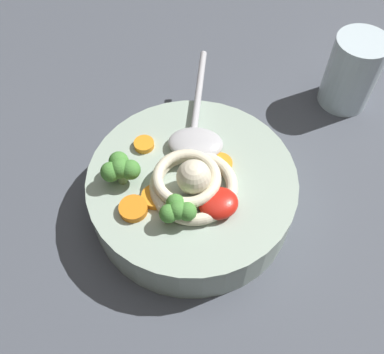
# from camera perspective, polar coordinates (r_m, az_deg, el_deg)

# --- Properties ---
(table_slab) EXTENTS (1.19, 1.19, 0.03)m
(table_slab) POSITION_cam_1_polar(r_m,az_deg,el_deg) (0.52, 4.63, -4.93)
(table_slab) COLOR #474C56
(table_slab) RESTS_ON ground
(soup_bowl) EXTENTS (0.22, 0.22, 0.06)m
(soup_bowl) POSITION_cam_1_polar(r_m,az_deg,el_deg) (0.48, 0.00, -1.82)
(soup_bowl) COLOR #9EB2A3
(soup_bowl) RESTS_ON table_slab
(noodle_pile) EXTENTS (0.10, 0.10, 0.04)m
(noodle_pile) POSITION_cam_1_polar(r_m,az_deg,el_deg) (0.44, -0.06, -0.54)
(noodle_pile) COLOR beige
(noodle_pile) RESTS_ON soup_bowl
(soup_spoon) EXTENTS (0.10, 0.17, 0.02)m
(soup_spoon) POSITION_cam_1_polar(r_m,az_deg,el_deg) (0.48, 0.64, 5.74)
(soup_spoon) COLOR #B7B7BC
(soup_spoon) RESTS_ON soup_bowl
(chili_sauce_dollop) EXTENTS (0.04, 0.04, 0.02)m
(chili_sauce_dollop) POSITION_cam_1_polar(r_m,az_deg,el_deg) (0.43, 3.48, -3.46)
(chili_sauce_dollop) COLOR red
(chili_sauce_dollop) RESTS_ON soup_bowl
(broccoli_floret_left) EXTENTS (0.04, 0.03, 0.03)m
(broccoli_floret_left) POSITION_cam_1_polar(r_m,az_deg,el_deg) (0.44, -9.45, 1.16)
(broccoli_floret_left) COLOR #7A9E60
(broccoli_floret_left) RESTS_ON soup_bowl
(broccoli_floret_beside_noodles) EXTENTS (0.04, 0.03, 0.03)m
(broccoli_floret_beside_noodles) POSITION_cam_1_polar(r_m,az_deg,el_deg) (0.41, -1.95, -4.35)
(broccoli_floret_beside_noodles) COLOR #7A9E60
(broccoli_floret_beside_noodles) RESTS_ON soup_bowl
(carrot_slice_extra_a) EXTENTS (0.02, 0.02, 0.01)m
(carrot_slice_extra_a) POSITION_cam_1_polar(r_m,az_deg,el_deg) (0.48, -6.34, 4.30)
(carrot_slice_extra_a) COLOR orange
(carrot_slice_extra_a) RESTS_ON soup_bowl
(carrot_slice_near_spoon) EXTENTS (0.03, 0.03, 0.01)m
(carrot_slice_near_spoon) POSITION_cam_1_polar(r_m,az_deg,el_deg) (0.43, -7.74, -4.15)
(carrot_slice_near_spoon) COLOR orange
(carrot_slice_near_spoon) RESTS_ON soup_bowl
(carrot_slice_center) EXTENTS (0.03, 0.03, 0.01)m
(carrot_slice_center) POSITION_cam_1_polar(r_m,az_deg,el_deg) (0.44, -4.85, -2.91)
(carrot_slice_center) COLOR orange
(carrot_slice_center) RESTS_ON soup_bowl
(carrot_slice_extra_b) EXTENTS (0.03, 0.03, 0.01)m
(carrot_slice_extra_b) POSITION_cam_1_polar(r_m,az_deg,el_deg) (0.46, 3.66, 1.71)
(carrot_slice_extra_b) COLOR orange
(carrot_slice_extra_b) RESTS_ON soup_bowl
(drinking_glass) EXTENTS (0.07, 0.07, 0.10)m
(drinking_glass) POSITION_cam_1_polar(r_m,az_deg,el_deg) (0.61, 20.35, 12.83)
(drinking_glass) COLOR silver
(drinking_glass) RESTS_ON table_slab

